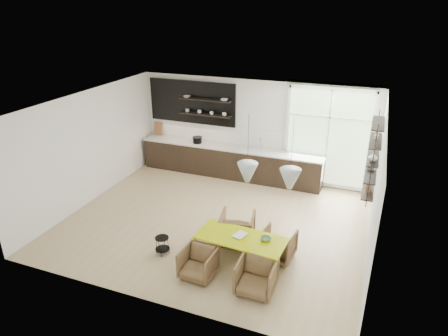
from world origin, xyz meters
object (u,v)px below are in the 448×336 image
armchair_back_right (278,245)px  armchair_front_right (256,277)px  wire_stool (162,243)px  armchair_front_left (198,263)px  dining_table (241,239)px  armchair_back_left (237,228)px

armchair_back_right → armchair_front_right: bearing=91.7°
armchair_front_right → wire_stool: (-2.19, 0.43, -0.07)m
armchair_front_left → armchair_back_right: bearing=45.0°
dining_table → wire_stool: bearing=-168.0°
armchair_front_left → wire_stool: bearing=161.0°
armchair_back_left → armchair_front_left: armchair_back_left is taller
armchair_back_left → armchair_front_right: bearing=111.0°
dining_table → armchair_back_left: armchair_back_left is taller
armchair_front_left → wire_stool: armchair_front_left is taller
wire_stool → armchair_back_right: bearing=17.9°
armchair_front_right → wire_stool: size_ratio=1.81×
armchair_back_left → armchair_front_left: size_ratio=1.14×
dining_table → armchair_back_right: bearing=43.6°
armchair_front_right → dining_table: bearing=127.9°
armchair_front_left → armchair_front_right: armchair_front_right is taller
dining_table → armchair_front_right: (0.52, -0.65, -0.28)m
dining_table → armchair_back_right: 0.87m
dining_table → armchair_front_left: dining_table is taller
armchair_back_left → armchair_front_left: (-0.29, -1.42, -0.04)m
dining_table → wire_stool: 1.72m
armchair_front_left → armchair_front_right: 1.17m
armchair_back_right → wire_stool: size_ratio=1.73×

